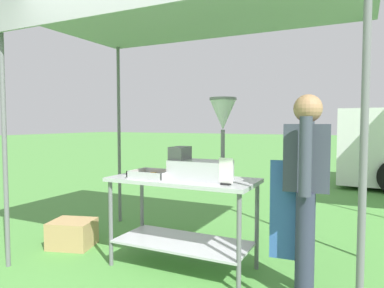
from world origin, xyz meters
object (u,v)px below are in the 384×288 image
at_px(stall_canopy, 187,18).
at_px(menu_sign, 226,173).
at_px(donut_cart, 183,202).
at_px(vendor, 306,185).
at_px(donut_fryer, 206,151).
at_px(supply_crate, 72,234).
at_px(donut_tray, 153,176).

bearing_deg(stall_canopy, menu_sign, -28.04).
distance_m(donut_cart, vendor, 1.17).
distance_m(donut_fryer, menu_sign, 0.33).
distance_m(stall_canopy, donut_fryer, 1.28).
bearing_deg(stall_canopy, supply_crate, -174.05).
xyz_separation_m(stall_canopy, donut_tray, (-0.27, -0.21, -1.50)).
height_order(donut_fryer, supply_crate, donut_fryer).
height_order(donut_fryer, vendor, donut_fryer).
height_order(vendor, supply_crate, vendor).
bearing_deg(donut_cart, stall_canopy, 90.00).
relative_size(donut_tray, supply_crate, 0.71).
bearing_deg(supply_crate, donut_tray, -3.28).
xyz_separation_m(stall_canopy, donut_cart, (0.00, -0.10, -1.75)).
distance_m(donut_tray, vendor, 1.41).
bearing_deg(supply_crate, donut_fryer, 0.88).
height_order(stall_canopy, menu_sign, stall_canopy).
xyz_separation_m(vendor, supply_crate, (-2.51, 0.05, -0.76)).
bearing_deg(vendor, donut_tray, -179.50).
height_order(donut_tray, supply_crate, donut_tray).
bearing_deg(donut_tray, stall_canopy, 37.36).
height_order(donut_tray, vendor, vendor).
bearing_deg(donut_cart, vendor, -4.81).
bearing_deg(vendor, donut_fryer, 175.13).
relative_size(donut_fryer, menu_sign, 3.26).
relative_size(donut_tray, menu_sign, 1.68).
bearing_deg(donut_cart, supply_crate, -178.15).
height_order(stall_canopy, donut_fryer, stall_canopy).
xyz_separation_m(donut_tray, vendor, (1.41, 0.01, 0.02)).
height_order(donut_tray, donut_fryer, donut_fryer).
xyz_separation_m(donut_cart, donut_tray, (-0.27, -0.11, 0.26)).
relative_size(donut_cart, menu_sign, 6.10).
bearing_deg(donut_tray, donut_fryer, 9.69).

